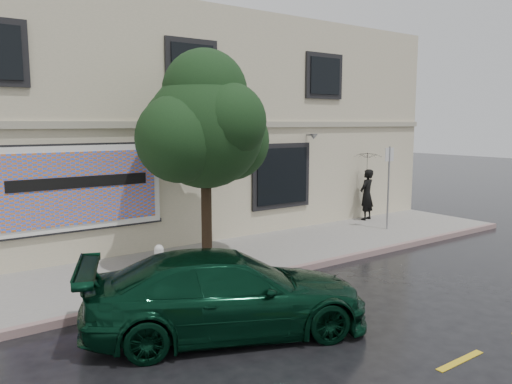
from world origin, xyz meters
TOP-DOWN VIEW (x-y plane):
  - ground at (0.00, 0.00)m, footprint 90.00×90.00m
  - sidewalk at (0.00, 3.25)m, footprint 20.00×3.50m
  - curb at (0.00, 1.50)m, footprint 20.00×0.18m
  - road_marking at (0.00, -3.50)m, footprint 19.00×0.12m
  - building at (0.00, 9.00)m, footprint 20.00×8.12m
  - billboard at (-3.20, 4.92)m, footprint 4.30×0.16m
  - car at (-2.35, -0.50)m, footprint 5.38×3.85m
  - pedestrian at (6.87, 4.60)m, footprint 0.76×0.60m
  - umbrella at (6.87, 4.60)m, footprint 1.23×1.23m
  - street_tree at (-0.78, 2.91)m, footprint 2.82×2.82m
  - fire_hydrant at (-2.16, 2.67)m, footprint 0.31×0.29m
  - sign_pole at (6.20, 3.08)m, footprint 0.34×0.08m

SIDE VIEW (x-z plane):
  - ground at x=0.00m, z-range 0.00..0.00m
  - road_marking at x=0.00m, z-range 0.00..0.01m
  - sidewalk at x=0.00m, z-range 0.00..0.15m
  - curb at x=0.00m, z-range -0.01..0.15m
  - fire_hydrant at x=-2.16m, z-range 0.14..0.90m
  - car at x=-2.35m, z-range 0.00..1.43m
  - pedestrian at x=6.87m, z-range 0.15..1.99m
  - sign_pole at x=6.20m, z-range 0.41..3.15m
  - billboard at x=-3.20m, z-range 0.95..3.15m
  - umbrella at x=6.87m, z-range 1.99..2.77m
  - street_tree at x=-0.78m, z-range 1.10..5.85m
  - building at x=0.00m, z-range 0.00..7.00m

